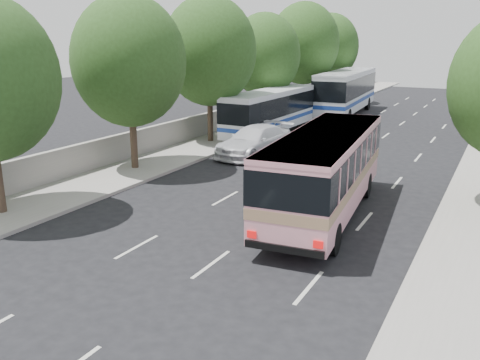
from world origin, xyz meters
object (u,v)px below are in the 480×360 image
Objects in this scene: pink_taxi at (313,171)px; white_pickup at (254,141)px; pink_bus at (326,165)px; tour_coach_front at (270,109)px; tour_coach_rear at (346,89)px.

white_pickup is at bearing 132.81° from pink_taxi.
pink_bus is at bearing -41.69° from white_pickup.
pink_bus is 0.99× the size of tour_coach_front.
pink_taxi is 0.40× the size of tour_coach_front.
white_pickup is at bearing 125.28° from pink_bus.
pink_taxi is 6.98m from white_pickup.
pink_taxi is 12.85m from tour_coach_front.
white_pickup is 0.55× the size of tour_coach_front.
white_pickup is 18.44m from tour_coach_rear.
pink_taxi is at bearing -55.25° from tour_coach_front.
tour_coach_front is 12.41m from tour_coach_rear.
tour_coach_rear is (0.00, 18.38, 1.47)m from white_pickup.
white_pickup is 0.45× the size of tour_coach_rear.
pink_taxi is 0.72× the size of white_pickup.
white_pickup is at bearing -72.58° from tour_coach_front.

